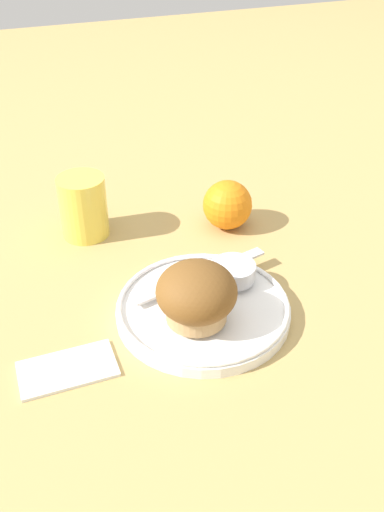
% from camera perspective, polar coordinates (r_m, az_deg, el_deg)
% --- Properties ---
extents(ground_plane, '(3.00, 3.00, 0.00)m').
position_cam_1_polar(ground_plane, '(0.70, -0.75, -5.34)').
color(ground_plane, tan).
extents(plate, '(0.21, 0.21, 0.02)m').
position_cam_1_polar(plate, '(0.69, 1.12, -5.25)').
color(plate, white).
rests_on(plate, ground_plane).
extents(muffin, '(0.09, 0.09, 0.07)m').
position_cam_1_polar(muffin, '(0.64, 0.40, -3.93)').
color(muffin, tan).
rests_on(muffin, plate).
extents(cream_ramekin, '(0.06, 0.06, 0.02)m').
position_cam_1_polar(cream_ramekin, '(0.71, 4.14, -1.48)').
color(cream_ramekin, silver).
rests_on(cream_ramekin, plate).
extents(berry_pair, '(0.03, 0.01, 0.01)m').
position_cam_1_polar(berry_pair, '(0.71, -0.79, -1.91)').
color(berry_pair, maroon).
rests_on(berry_pair, plate).
extents(butter_knife, '(0.19, 0.06, 0.00)m').
position_cam_1_polar(butter_knife, '(0.72, 0.94, -1.89)').
color(butter_knife, silver).
rests_on(butter_knife, plate).
extents(orange_fruit, '(0.07, 0.07, 0.07)m').
position_cam_1_polar(orange_fruit, '(0.84, 3.56, 5.13)').
color(orange_fruit, orange).
rests_on(orange_fruit, ground_plane).
extents(juice_glass, '(0.07, 0.07, 0.09)m').
position_cam_1_polar(juice_glass, '(0.83, -10.81, 4.87)').
color(juice_glass, '#EAD14C').
rests_on(juice_glass, ground_plane).
extents(folded_napkin, '(0.10, 0.06, 0.01)m').
position_cam_1_polar(folded_napkin, '(0.64, -12.37, -10.86)').
color(folded_napkin, white).
rests_on(folded_napkin, ground_plane).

